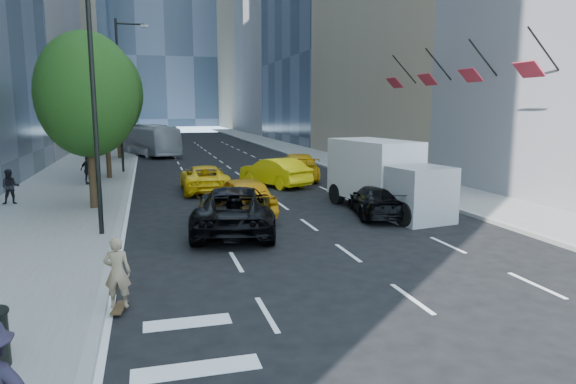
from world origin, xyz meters
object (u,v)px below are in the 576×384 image
object	(u,v)px
city_bus	(148,140)
box_truck	(385,176)
skateboarder	(118,277)
black_sedan_mercedes	(376,201)
black_sedan_lincoln	(235,209)

from	to	relation	value
city_bus	box_truck	world-z (taller)	box_truck
skateboarder	city_bus	bearing A→B (deg)	-81.17
black_sedan_mercedes	box_truck	size ratio (longest dim) A/B	0.67
city_bus	box_truck	bearing A→B (deg)	-92.11
box_truck	city_bus	bearing A→B (deg)	98.26
skateboarder	box_truck	distance (m)	13.65
black_sedan_mercedes	city_bus	distance (m)	32.18
city_bus	box_truck	distance (m)	31.66
skateboarder	black_sedan_lincoln	world-z (taller)	black_sedan_lincoln
black_sedan_lincoln	box_truck	world-z (taller)	box_truck
city_bus	box_truck	size ratio (longest dim) A/B	1.56
black_sedan_lincoln	black_sedan_mercedes	bearing A→B (deg)	-157.98
skateboarder	box_truck	size ratio (longest dim) A/B	0.24
box_truck	black_sedan_mercedes	bearing A→B (deg)	-144.10
black_sedan_lincoln	city_bus	bearing A→B (deg)	-73.38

